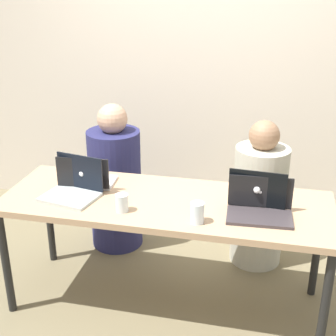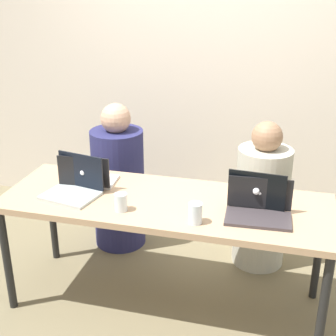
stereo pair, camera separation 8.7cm
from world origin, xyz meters
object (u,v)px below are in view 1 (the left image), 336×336
object	(u,v)px
laptop_back_right	(258,195)
person_on_right	(259,201)
water_glass_left	(122,204)
laptop_front_left	(73,188)
water_glass_right	(197,214)
laptop_back_left	(87,178)
person_on_left	(115,185)
laptop_front_right	(260,208)

from	to	relation	value
laptop_back_right	person_on_right	bearing A→B (deg)	-86.44
laptop_back_right	water_glass_left	distance (m)	0.79
laptop_front_left	laptop_back_right	distance (m)	1.10
laptop_front_left	water_glass_right	distance (m)	0.80
person_on_right	water_glass_left	xyz separation A→B (m)	(-0.75, -0.83, 0.30)
person_on_right	water_glass_left	world-z (taller)	person_on_right
water_glass_left	laptop_front_left	bearing A→B (deg)	159.65
laptop_back_left	water_glass_left	size ratio (longest dim) A/B	3.36
laptop_front_left	person_on_left	bearing A→B (deg)	100.06
person_on_left	laptop_back_right	size ratio (longest dim) A/B	3.32
laptop_front_right	laptop_back_right	xyz separation A→B (m)	(-0.02, 0.16, 0.01)
laptop_back_right	water_glass_right	xyz separation A→B (m)	(-0.31, -0.31, 0.00)
person_on_left	laptop_front_right	world-z (taller)	person_on_left
laptop_back_left	water_glass_left	bearing A→B (deg)	134.41
water_glass_right	person_on_right	bearing A→B (deg)	70.17
laptop_front_right	laptop_back_right	distance (m)	0.16
person_on_left	laptop_front_right	bearing A→B (deg)	146.03
person_on_left	laptop_back_left	distance (m)	0.61
person_on_right	laptop_back_right	xyz separation A→B (m)	(-0.00, -0.56, 0.31)
person_on_right	laptop_front_right	size ratio (longest dim) A/B	2.94
person_on_left	laptop_front_right	xyz separation A→B (m)	(1.10, -0.71, 0.28)
laptop_back_left	water_glass_left	world-z (taller)	laptop_back_left
laptop_back_left	water_glass_left	xyz separation A→B (m)	(0.33, -0.29, -0.00)
laptop_back_left	laptop_front_left	xyz separation A→B (m)	(-0.02, -0.16, 0.00)
laptop_front_right	laptop_back_right	world-z (taller)	laptop_back_right
laptop_front_right	water_glass_left	size ratio (longest dim) A/B	3.56
water_glass_left	water_glass_right	bearing A→B (deg)	-4.81
laptop_front_right	water_glass_right	size ratio (longest dim) A/B	3.14
laptop_front_right	water_glass_right	bearing A→B (deg)	-157.79
person_on_left	water_glass_left	bearing A→B (deg)	110.93
laptop_front_right	laptop_back_left	world-z (taller)	laptop_back_left
person_on_left	person_on_right	distance (m)	1.08
person_on_left	laptop_front_left	xyz separation A→B (m)	(-0.02, -0.70, 0.29)
laptop_back_left	laptop_back_right	world-z (taller)	laptop_back_right
person_on_right	water_glass_right	bearing A→B (deg)	55.85
water_glass_left	water_glass_right	distance (m)	0.44
person_on_right	laptop_back_left	distance (m)	1.24
person_on_right	laptop_back_right	bearing A→B (deg)	75.24
person_on_right	water_glass_right	distance (m)	0.97
water_glass_right	laptop_front_right	bearing A→B (deg)	25.26
laptop_back_left	laptop_front_left	bearing A→B (deg)	78.61
laptop_front_right	laptop_front_left	bearing A→B (deg)	176.28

